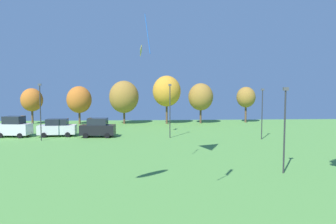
# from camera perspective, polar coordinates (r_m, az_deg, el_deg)

# --- Properties ---
(kite_flying_0) EXTENTS (0.24, 1.40, 1.40)m
(kite_flying_0) POSITION_cam_1_polar(r_m,az_deg,el_deg) (37.78, -5.17, 11.57)
(kite_flying_0) COLOR yellow
(parked_car_leftmost) EXTENTS (4.28, 2.47, 2.70)m
(parked_car_leftmost) POSITION_cam_1_polar(r_m,az_deg,el_deg) (43.15, -27.25, -2.53)
(parked_car_leftmost) COLOR silver
(parked_car_leftmost) RESTS_ON ground
(parked_car_second_from_left) EXTENTS (4.82, 2.32, 2.30)m
(parked_car_second_from_left) POSITION_cam_1_polar(r_m,az_deg,el_deg) (41.48, -20.33, -2.81)
(parked_car_second_from_left) COLOR silver
(parked_car_second_from_left) RESTS_ON ground
(parked_car_third_from_left) EXTENTS (4.42, 2.20, 2.45)m
(parked_car_third_from_left) POSITION_cam_1_polar(r_m,az_deg,el_deg) (39.33, -13.23, -2.94)
(parked_car_third_from_left) COLOR black
(parked_car_third_from_left) RESTS_ON ground
(light_post_0) EXTENTS (0.36, 0.20, 6.22)m
(light_post_0) POSITION_cam_1_polar(r_m,az_deg,el_deg) (23.03, 21.34, -2.34)
(light_post_0) COLOR #2D2D33
(light_post_0) RESTS_ON ground
(light_post_1) EXTENTS (0.36, 0.20, 6.20)m
(light_post_1) POSITION_cam_1_polar(r_m,az_deg,el_deg) (38.11, 17.49, 0.22)
(light_post_1) COLOR #2D2D33
(light_post_1) RESTS_ON ground
(light_post_2) EXTENTS (0.36, 0.20, 6.77)m
(light_post_2) POSITION_cam_1_polar(r_m,az_deg,el_deg) (38.51, -23.14, 0.55)
(light_post_2) COLOR #2D2D33
(light_post_2) RESTS_ON ground
(light_post_3) EXTENTS (0.36, 0.20, 6.76)m
(light_post_3) POSITION_cam_1_polar(r_m,az_deg,el_deg) (37.43, 0.37, 0.79)
(light_post_3) COLOR #2D2D33
(light_post_3) RESTS_ON ground
(treeline_tree_0) EXTENTS (3.73, 3.73, 6.33)m
(treeline_tree_0) POSITION_cam_1_polar(r_m,az_deg,el_deg) (58.11, -24.51, 2.10)
(treeline_tree_0) COLOR brown
(treeline_tree_0) RESTS_ON ground
(treeline_tree_1) EXTENTS (4.29, 4.29, 6.69)m
(treeline_tree_1) POSITION_cam_1_polar(r_m,az_deg,el_deg) (54.85, -16.56, 2.26)
(treeline_tree_1) COLOR brown
(treeline_tree_1) RESTS_ON ground
(treeline_tree_2) EXTENTS (5.19, 5.19, 7.66)m
(treeline_tree_2) POSITION_cam_1_polar(r_m,az_deg,el_deg) (53.60, -8.38, 2.86)
(treeline_tree_2) COLOR brown
(treeline_tree_2) RESTS_ON ground
(treeline_tree_3) EXTENTS (4.96, 4.96, 8.55)m
(treeline_tree_3) POSITION_cam_1_polar(r_m,az_deg,el_deg) (53.03, -0.25, 3.98)
(treeline_tree_3) COLOR brown
(treeline_tree_3) RESTS_ON ground
(treeline_tree_4) EXTENTS (4.46, 4.46, 7.24)m
(treeline_tree_4) POSITION_cam_1_polar(r_m,az_deg,el_deg) (54.29, 6.25, 2.87)
(treeline_tree_4) COLOR brown
(treeline_tree_4) RESTS_ON ground
(treeline_tree_5) EXTENTS (3.46, 3.46, 6.61)m
(treeline_tree_5) POSITION_cam_1_polar(r_m,az_deg,el_deg) (57.24, 14.63, 2.73)
(treeline_tree_5) COLOR brown
(treeline_tree_5) RESTS_ON ground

